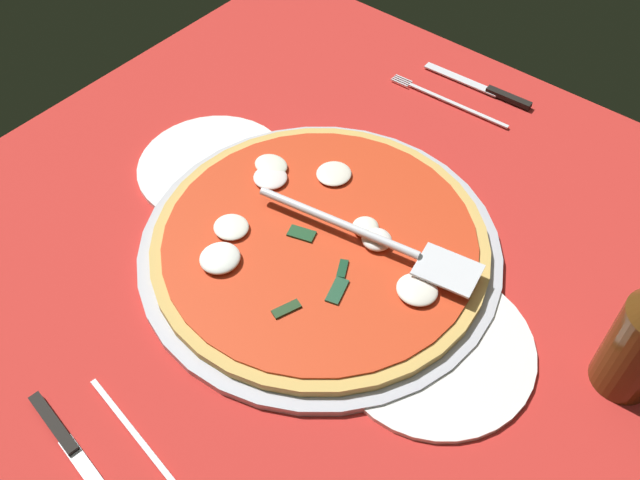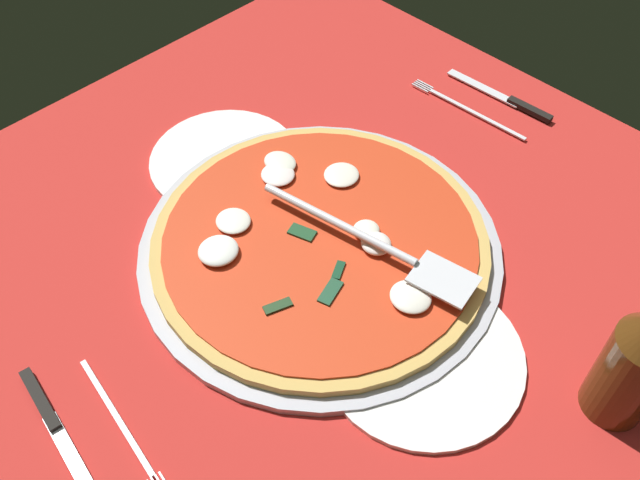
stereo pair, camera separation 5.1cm
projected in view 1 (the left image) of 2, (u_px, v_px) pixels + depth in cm
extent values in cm
cube|color=red|center=(318.00, 248.00, 86.46)|extent=(95.12, 95.12, 0.80)
cube|color=silver|center=(583.00, 370.00, 74.83)|extent=(9.51, 9.51, 0.10)
cube|color=silver|center=(612.00, 185.00, 92.97)|extent=(9.51, 9.51, 0.10)
cube|color=silver|center=(545.00, 272.00, 83.48)|extent=(9.51, 9.51, 0.10)
cube|color=silver|center=(461.00, 381.00, 73.98)|extent=(9.51, 9.51, 0.10)
cube|color=silver|center=(578.00, 120.00, 101.63)|extent=(9.51, 9.51, 0.10)
cube|color=silver|center=(514.00, 192.00, 92.13)|extent=(9.51, 9.51, 0.10)
cube|color=silver|center=(435.00, 281.00, 82.63)|extent=(9.51, 9.51, 0.10)
cube|color=silver|center=(336.00, 392.00, 73.14)|extent=(9.51, 9.51, 0.10)
cube|color=silver|center=(488.00, 126.00, 100.78)|extent=(9.51, 9.51, 0.10)
cube|color=silver|center=(414.00, 199.00, 91.29)|extent=(9.51, 9.51, 0.10)
cube|color=silver|center=(323.00, 290.00, 81.79)|extent=(9.51, 9.51, 0.10)
cube|color=silver|center=(208.00, 404.00, 72.29)|extent=(9.51, 9.51, 0.10)
cube|color=silver|center=(467.00, 71.00, 109.43)|extent=(9.51, 9.51, 0.10)
cube|color=silver|center=(397.00, 132.00, 99.94)|extent=(9.51, 9.51, 0.10)
cube|color=silver|center=(313.00, 207.00, 90.44)|extent=(9.51, 9.51, 0.10)
cube|color=silver|center=(209.00, 299.00, 80.94)|extent=(9.51, 9.51, 0.10)
cube|color=silver|center=(77.00, 415.00, 71.45)|extent=(9.51, 9.51, 0.10)
cube|color=silver|center=(383.00, 76.00, 108.59)|extent=(9.51, 9.51, 0.10)
cube|color=silver|center=(304.00, 138.00, 99.09)|extent=(9.51, 9.51, 0.10)
cube|color=silver|center=(209.00, 214.00, 89.60)|extent=(9.51, 9.51, 0.10)
cube|color=silver|center=(92.00, 308.00, 80.10)|extent=(9.51, 9.51, 0.10)
cube|color=silver|center=(370.00, 27.00, 117.24)|extent=(9.51, 9.51, 0.10)
cube|color=silver|center=(297.00, 81.00, 107.74)|extent=(9.51, 9.51, 0.10)
cube|color=silver|center=(210.00, 144.00, 98.25)|extent=(9.51, 9.51, 0.10)
cube|color=silver|center=(104.00, 222.00, 88.75)|extent=(9.51, 9.51, 0.10)
cube|color=silver|center=(291.00, 32.00, 116.39)|extent=(9.51, 9.51, 0.10)
cube|color=silver|center=(210.00, 86.00, 106.90)|extent=(9.51, 9.51, 0.10)
cube|color=silver|center=(114.00, 151.00, 97.40)|extent=(9.51, 9.51, 0.10)
cube|color=silver|center=(211.00, 36.00, 115.55)|extent=(9.51, 9.51, 0.10)
cube|color=silver|center=(122.00, 91.00, 106.05)|extent=(9.51, 9.51, 0.10)
cube|color=silver|center=(16.00, 157.00, 96.56)|extent=(9.51, 9.51, 0.10)
cylinder|color=#B3B4BF|center=(320.00, 249.00, 84.89)|extent=(44.18, 44.18, 1.35)
cylinder|color=white|center=(434.00, 348.00, 76.02)|extent=(22.18, 22.18, 1.00)
cylinder|color=white|center=(213.00, 167.00, 94.47)|extent=(20.52, 20.52, 1.00)
cylinder|color=tan|center=(320.00, 242.00, 83.94)|extent=(40.90, 40.90, 1.14)
cylinder|color=red|center=(320.00, 238.00, 83.39)|extent=(38.03, 38.03, 0.30)
ellipsoid|color=white|center=(270.00, 177.00, 89.27)|extent=(4.44, 4.32, 0.91)
ellipsoid|color=white|center=(365.00, 227.00, 83.59)|extent=(3.22, 3.23, 1.23)
ellipsoid|color=white|center=(377.00, 239.00, 82.20)|extent=(3.69, 3.50, 1.37)
ellipsoid|color=silver|center=(419.00, 288.00, 77.77)|extent=(4.78, 4.52, 1.12)
ellipsoid|color=white|center=(231.00, 227.00, 83.73)|extent=(4.39, 4.18, 0.95)
ellipsoid|color=white|center=(220.00, 258.00, 80.38)|extent=(4.71, 4.85, 1.34)
ellipsoid|color=silver|center=(271.00, 165.00, 90.70)|extent=(4.60, 3.82, 0.98)
ellipsoid|color=silver|center=(334.00, 174.00, 89.77)|extent=(4.53, 4.62, 0.84)
cube|color=#123D24|center=(342.00, 269.00, 80.03)|extent=(2.08, 2.78, 0.30)
cube|color=#1A4425|center=(302.00, 234.00, 83.48)|extent=(3.63, 2.69, 0.30)
cube|color=#1D492F|center=(337.00, 291.00, 78.00)|extent=(2.55, 3.89, 0.30)
cube|color=#203C1F|center=(286.00, 309.00, 76.39)|extent=(2.24, 3.46, 0.30)
cube|color=silver|center=(448.00, 270.00, 78.19)|extent=(7.89, 6.35, 0.30)
cylinder|color=silver|center=(337.00, 222.00, 82.40)|extent=(21.10, 4.75, 1.00)
cube|color=white|center=(467.00, 98.00, 104.51)|extent=(17.07, 13.66, 0.60)
cube|color=silver|center=(458.00, 105.00, 102.68)|extent=(16.60, 1.34, 0.25)
cube|color=silver|center=(404.00, 79.00, 106.82)|extent=(3.01, 0.35, 0.25)
cube|color=silver|center=(402.00, 80.00, 106.59)|extent=(3.01, 0.35, 0.25)
cube|color=silver|center=(401.00, 81.00, 106.36)|extent=(3.01, 0.35, 0.25)
cube|color=silver|center=(399.00, 83.00, 106.14)|extent=(3.01, 0.35, 0.25)
cube|color=black|center=(509.00, 97.00, 103.41)|extent=(7.17, 1.52, 0.80)
cube|color=silver|center=(461.00, 79.00, 106.73)|extent=(12.52, 1.96, 0.25)
cube|color=white|center=(111.00, 452.00, 68.52)|extent=(20.10, 14.60, 0.60)
cube|color=silver|center=(134.00, 433.00, 69.39)|extent=(15.72, 2.81, 0.25)
cube|color=black|center=(54.00, 423.00, 69.73)|extent=(8.31, 2.34, 0.80)
cylinder|color=#4C2C0F|center=(638.00, 349.00, 69.41)|extent=(6.49, 6.49, 12.23)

